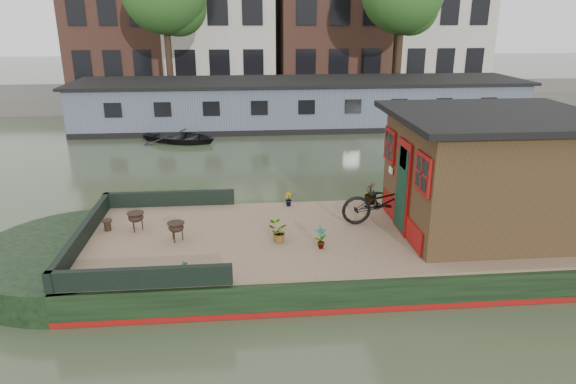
{
  "coord_description": "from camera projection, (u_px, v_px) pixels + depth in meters",
  "views": [
    {
      "loc": [
        -2.79,
        -9.53,
        4.86
      ],
      "look_at": [
        -1.86,
        0.5,
        1.39
      ],
      "focal_mm": 32.0,
      "sensor_mm": 36.0,
      "label": 1
    }
  ],
  "objects": [
    {
      "name": "potted_plant_b",
      "position": [
        288.0,
        199.0,
        11.95
      ],
      "size": [
        0.21,
        0.22,
        0.32
      ],
      "primitive_type": "imported",
      "rotation": [
        0.0,
        0.0,
        2.08
      ],
      "color": "brown",
      "rests_on": "houseboat_deck"
    },
    {
      "name": "far_houseboat",
      "position": [
        301.0,
        105.0,
        23.66
      ],
      "size": [
        20.4,
        4.4,
        2.11
      ],
      "color": "#535A6F",
      "rests_on": "ground"
    },
    {
      "name": "potted_plant_c",
      "position": [
        278.0,
        232.0,
        10.01
      ],
      "size": [
        0.4,
        0.35,
        0.42
      ],
      "primitive_type": "imported",
      "rotation": [
        0.0,
        0.0,
        3.08
      ],
      "color": "brown",
      "rests_on": "houseboat_deck"
    },
    {
      "name": "potted_plant_a",
      "position": [
        321.0,
        238.0,
        9.73
      ],
      "size": [
        0.27,
        0.22,
        0.45
      ],
      "primitive_type": "imported",
      "rotation": [
        0.0,
        0.0,
        0.3
      ],
      "color": "brown",
      "rests_on": "houseboat_deck"
    },
    {
      "name": "houseboat_hull",
      "position": [
        315.0,
        250.0,
        10.59
      ],
      "size": [
        14.01,
        4.02,
        0.6
      ],
      "color": "black",
      "rests_on": "ground"
    },
    {
      "name": "bollard_stbd",
      "position": [
        75.0,
        279.0,
        8.47
      ],
      "size": [
        0.16,
        0.16,
        0.19
      ],
      "primitive_type": "cylinder",
      "color": "black",
      "rests_on": "houseboat_deck"
    },
    {
      "name": "bow_bulwark",
      "position": [
        128.0,
        232.0,
        10.09
      ],
      "size": [
        3.0,
        4.0,
        0.35
      ],
      "color": "black",
      "rests_on": "houseboat_deck"
    },
    {
      "name": "brazier_front",
      "position": [
        176.0,
        232.0,
        10.07
      ],
      "size": [
        0.41,
        0.41,
        0.39
      ],
      "primitive_type": null,
      "rotation": [
        0.0,
        0.0,
        -0.15
      ],
      "color": "black",
      "rests_on": "houseboat_deck"
    },
    {
      "name": "dinghy",
      "position": [
        180.0,
        134.0,
        20.79
      ],
      "size": [
        3.69,
        3.27,
        0.63
      ],
      "primitive_type": "imported",
      "rotation": [
        0.0,
        0.0,
        1.13
      ],
      "color": "black",
      "rests_on": "ground"
    },
    {
      "name": "houseboat_deck",
      "position": [
        380.0,
        232.0,
        10.59
      ],
      "size": [
        11.8,
        3.8,
        0.05
      ],
      "primitive_type": "cube",
      "color": "#826650",
      "rests_on": "houseboat_hull"
    },
    {
      "name": "bicycle",
      "position": [
        385.0,
        201.0,
        10.87
      ],
      "size": [
        1.86,
        0.69,
        0.97
      ],
      "primitive_type": "imported",
      "rotation": [
        0.0,
        0.0,
        1.59
      ],
      "color": "black",
      "rests_on": "houseboat_deck"
    },
    {
      "name": "cabin",
      "position": [
        489.0,
        171.0,
        10.38
      ],
      "size": [
        4.0,
        3.5,
        2.42
      ],
      "color": "black",
      "rests_on": "houseboat_deck"
    },
    {
      "name": "ground",
      "position": [
        378.0,
        259.0,
        10.8
      ],
      "size": [
        120.0,
        120.0,
        0.0
      ],
      "primitive_type": "plane",
      "color": "#303B25",
      "rests_on": "ground"
    },
    {
      "name": "brazier_rear",
      "position": [
        136.0,
        222.0,
        10.56
      ],
      "size": [
        0.38,
        0.38,
        0.39
      ],
      "primitive_type": null,
      "rotation": [
        0.0,
        0.0,
        -0.05
      ],
      "color": "black",
      "rests_on": "houseboat_deck"
    },
    {
      "name": "potted_plant_d",
      "position": [
        370.0,
        193.0,
        12.06
      ],
      "size": [
        0.32,
        0.32,
        0.51
      ],
      "primitive_type": "imported",
      "rotation": [
        0.0,
        0.0,
        4.58
      ],
      "color": "brown",
      "rests_on": "houseboat_deck"
    },
    {
      "name": "potted_plant_e",
      "position": [
        185.0,
        269.0,
        8.71
      ],
      "size": [
        0.17,
        0.18,
        0.28
      ],
      "primitive_type": "imported",
      "rotation": [
        0.0,
        0.0,
        0.9
      ],
      "color": "brown",
      "rests_on": "houseboat_deck"
    },
    {
      "name": "bollard_port",
      "position": [
        107.0,
        225.0,
        10.58
      ],
      "size": [
        0.2,
        0.2,
        0.23
      ],
      "primitive_type": "cylinder",
      "color": "black",
      "rests_on": "houseboat_deck"
    },
    {
      "name": "quay",
      "position": [
        288.0,
        96.0,
        29.95
      ],
      "size": [
        60.0,
        6.0,
        0.9
      ],
      "primitive_type": "cube",
      "color": "#47443F",
      "rests_on": "ground"
    }
  ]
}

